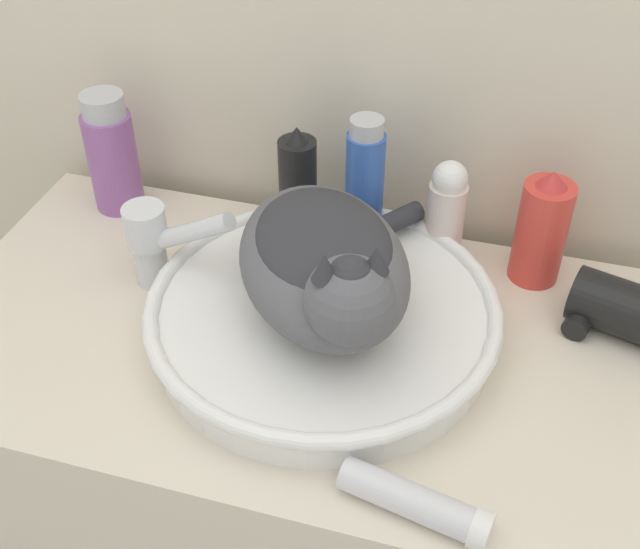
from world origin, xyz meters
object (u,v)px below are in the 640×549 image
at_px(shampoo_bottle_tall, 364,188).
at_px(spray_bottle_trigger, 542,230).
at_px(cat, 327,262).
at_px(faucet, 157,240).
at_px(cream_tube, 417,503).
at_px(mouthwash_bottle, 112,154).
at_px(deodorant_stick, 446,213).
at_px(hairspray_can_black, 298,188).
at_px(hair_dryer, 625,311).

xyz_separation_m(shampoo_bottle_tall, spray_bottle_trigger, (0.24, 0.00, -0.02)).
bearing_deg(cat, faucet, -130.45).
bearing_deg(cream_tube, mouthwash_bottle, 142.25).
bearing_deg(deodorant_stick, mouthwash_bottle, -180.00).
height_order(mouthwash_bottle, shampoo_bottle_tall, shampoo_bottle_tall).
bearing_deg(spray_bottle_trigger, faucet, -161.92).
distance_m(faucet, deodorant_stick, 0.38).
height_order(deodorant_stick, shampoo_bottle_tall, shampoo_bottle_tall).
relative_size(mouthwash_bottle, spray_bottle_trigger, 1.10).
height_order(deodorant_stick, hairspray_can_black, hairspray_can_black).
height_order(cat, mouthwash_bottle, cat).
xyz_separation_m(faucet, deodorant_stick, (0.35, 0.16, 0.00)).
xyz_separation_m(hairspray_can_black, cream_tube, (0.25, -0.41, -0.06)).
distance_m(shampoo_bottle_tall, hairspray_can_black, 0.10).
relative_size(hairspray_can_black, cream_tube, 1.10).
relative_size(deodorant_stick, spray_bottle_trigger, 0.94).
xyz_separation_m(shampoo_bottle_tall, hair_dryer, (0.35, -0.08, -0.07)).
distance_m(cat, hair_dryer, 0.38).
relative_size(spray_bottle_trigger, hair_dryer, 1.02).
bearing_deg(cream_tube, hair_dryer, 59.46).
height_order(deodorant_stick, hair_dryer, deodorant_stick).
distance_m(deodorant_stick, spray_bottle_trigger, 0.13).
distance_m(shampoo_bottle_tall, hair_dryer, 0.37).
height_order(cat, hairspray_can_black, cat).
xyz_separation_m(cat, hair_dryer, (0.35, 0.12, -0.09)).
xyz_separation_m(mouthwash_bottle, hairspray_can_black, (0.28, 0.00, -0.01)).
xyz_separation_m(deodorant_stick, spray_bottle_trigger, (0.13, -0.00, -0.00)).
relative_size(faucet, hairspray_can_black, 0.92).
distance_m(cat, hairspray_can_black, 0.23).
bearing_deg(mouthwash_bottle, shampoo_bottle_tall, -0.00).
height_order(faucet, hair_dryer, faucet).
bearing_deg(mouthwash_bottle, hairspray_can_black, 0.00).
bearing_deg(hairspray_can_black, cat, -64.10).
bearing_deg(deodorant_stick, cream_tube, -83.99).
height_order(mouthwash_bottle, hairspray_can_black, mouthwash_bottle).
bearing_deg(shampoo_bottle_tall, faucet, -146.76).
bearing_deg(hair_dryer, shampoo_bottle_tall, -177.15).
xyz_separation_m(cat, mouthwash_bottle, (-0.38, 0.20, -0.04)).
height_order(cat, spray_bottle_trigger, cat).
height_order(deodorant_stick, spray_bottle_trigger, spray_bottle_trigger).
bearing_deg(cream_tube, spray_bottle_trigger, 78.72).
relative_size(cream_tube, hair_dryer, 0.99).
distance_m(faucet, shampoo_bottle_tall, 0.28).
relative_size(cat, hairspray_can_black, 2.12).
bearing_deg(cat, deodorant_stick, 121.77).
distance_m(mouthwash_bottle, hair_dryer, 0.74).
distance_m(hairspray_can_black, cream_tube, 0.49).
relative_size(cat, cream_tube, 2.33).
relative_size(cat, mouthwash_bottle, 2.04).
height_order(cat, faucet, cat).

